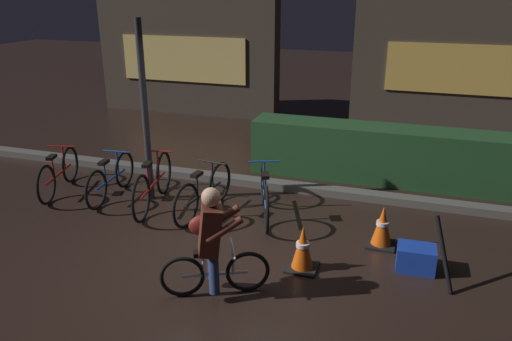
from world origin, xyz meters
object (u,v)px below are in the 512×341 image
at_px(parked_bike_center_right, 204,193).
at_px(traffic_cone_far, 382,227).
at_px(parked_bike_left_mid, 111,178).
at_px(blue_crate, 416,258).
at_px(closed_umbrella, 444,254).
at_px(parked_bike_leftmost, 59,173).
at_px(traffic_cone_near, 303,248).
at_px(street_post, 145,113).
at_px(cyclist, 212,241).
at_px(parked_bike_right_mid, 265,194).
at_px(parked_bike_center_left, 153,184).

relative_size(parked_bike_center_right, traffic_cone_far, 2.85).
bearing_deg(parked_bike_left_mid, blue_crate, -104.10).
bearing_deg(closed_umbrella, parked_bike_leftmost, 44.48).
relative_size(parked_bike_leftmost, parked_bike_left_mid, 0.99).
height_order(parked_bike_left_mid, closed_umbrella, closed_umbrella).
bearing_deg(parked_bike_left_mid, parked_bike_leftmost, 89.99).
bearing_deg(traffic_cone_near, street_post, 154.55).
bearing_deg(parked_bike_leftmost, cyclist, -133.45).
bearing_deg(parked_bike_left_mid, parked_bike_right_mid, -92.89).
xyz_separation_m(street_post, parked_bike_leftmost, (-1.51, -0.24, -1.04)).
distance_m(street_post, parked_bike_center_right, 1.48).
bearing_deg(blue_crate, parked_bike_center_left, 170.41).
height_order(street_post, blue_crate, street_post).
bearing_deg(street_post, closed_umbrella, -15.05).
bearing_deg(parked_bike_left_mid, parked_bike_center_right, -98.52).
height_order(parked_bike_center_right, closed_umbrella, closed_umbrella).
bearing_deg(blue_crate, parked_bike_right_mid, 158.60).
relative_size(parked_bike_left_mid, traffic_cone_far, 2.72).
relative_size(parked_bike_left_mid, parked_bike_center_left, 0.88).
bearing_deg(cyclist, parked_bike_center_right, 89.99).
xyz_separation_m(blue_crate, cyclist, (-2.08, -1.18, 0.48)).
relative_size(street_post, traffic_cone_near, 4.87).
bearing_deg(parked_bike_center_right, parked_bike_right_mid, -70.06).
distance_m(parked_bike_left_mid, closed_umbrella, 4.98).
bearing_deg(parked_bike_center_right, parked_bike_center_left, 97.16).
height_order(street_post, parked_bike_right_mid, street_post).
relative_size(parked_bike_left_mid, parked_bike_right_mid, 0.96).
bearing_deg(blue_crate, traffic_cone_near, -162.54).
relative_size(parked_bike_left_mid, closed_umbrella, 1.76).
xyz_separation_m(traffic_cone_near, traffic_cone_far, (0.84, 0.87, -0.01)).
bearing_deg(traffic_cone_near, parked_bike_left_mid, 161.13).
bearing_deg(traffic_cone_near, parked_bike_center_left, 157.65).
bearing_deg(traffic_cone_far, closed_umbrella, -45.30).
distance_m(traffic_cone_near, cyclist, 1.18).
relative_size(parked_bike_right_mid, traffic_cone_far, 2.84).
bearing_deg(parked_bike_left_mid, closed_umbrella, -106.44).
bearing_deg(cyclist, parked_bike_center_left, 107.09).
height_order(traffic_cone_near, closed_umbrella, closed_umbrella).
bearing_deg(street_post, traffic_cone_near, -25.45).
bearing_deg(parked_bike_leftmost, traffic_cone_near, -119.33).
relative_size(parked_bike_leftmost, traffic_cone_far, 2.70).
bearing_deg(parked_bike_center_left, traffic_cone_near, -122.73).
height_order(parked_bike_left_mid, cyclist, cyclist).
relative_size(street_post, cyclist, 2.19).
bearing_deg(cyclist, blue_crate, 3.09).
bearing_deg(parked_bike_leftmost, street_post, -96.28).
bearing_deg(cyclist, parked_bike_left_mid, 116.38).
height_order(traffic_cone_near, traffic_cone_far, traffic_cone_near).
bearing_deg(traffic_cone_near, parked_bike_leftmost, 165.98).
distance_m(parked_bike_center_left, closed_umbrella, 4.18).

